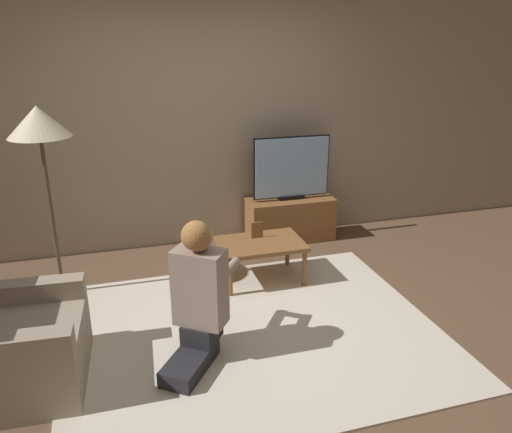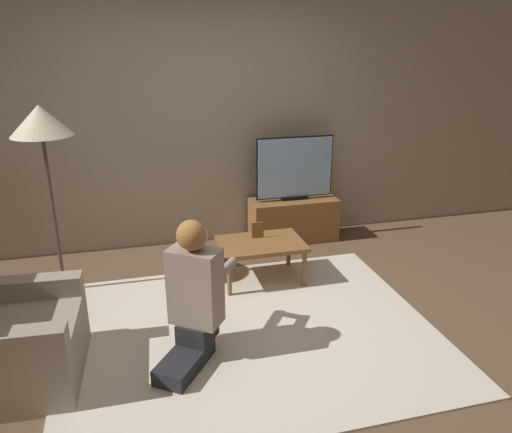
{
  "view_description": "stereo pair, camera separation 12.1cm",
  "coord_description": "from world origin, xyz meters",
  "px_view_note": "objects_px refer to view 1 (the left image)",
  "views": [
    {
      "loc": [
        -0.9,
        -3.11,
        2.11
      ],
      "look_at": [
        0.24,
        0.75,
        0.65
      ],
      "focal_mm": 35.0,
      "sensor_mm": 36.0,
      "label": 1
    },
    {
      "loc": [
        -0.78,
        -3.14,
        2.11
      ],
      "look_at": [
        0.24,
        0.75,
        0.65
      ],
      "focal_mm": 35.0,
      "sensor_mm": 36.0,
      "label": 2
    }
  ],
  "objects_px": {
    "tv": "(292,168)",
    "floor_lamp": "(40,131)",
    "person_kneeling": "(199,293)",
    "armchair": "(3,346)",
    "coffee_table": "(261,246)"
  },
  "relations": [
    {
      "from": "armchair",
      "to": "floor_lamp",
      "type": "bearing_deg",
      "value": -8.22
    },
    {
      "from": "floor_lamp",
      "to": "person_kneeling",
      "type": "distance_m",
      "value": 1.82
    },
    {
      "from": "coffee_table",
      "to": "armchair",
      "type": "height_order",
      "value": "armchair"
    },
    {
      "from": "tv",
      "to": "coffee_table",
      "type": "bearing_deg",
      "value": -124.95
    },
    {
      "from": "person_kneeling",
      "to": "floor_lamp",
      "type": "bearing_deg",
      "value": -15.48
    },
    {
      "from": "tv",
      "to": "floor_lamp",
      "type": "distance_m",
      "value": 2.47
    },
    {
      "from": "coffee_table",
      "to": "armchair",
      "type": "relative_size",
      "value": 0.79
    },
    {
      "from": "coffee_table",
      "to": "person_kneeling",
      "type": "relative_size",
      "value": 0.76
    },
    {
      "from": "floor_lamp",
      "to": "armchair",
      "type": "distance_m",
      "value": 1.65
    },
    {
      "from": "tv",
      "to": "person_kneeling",
      "type": "distance_m",
      "value": 2.29
    },
    {
      "from": "coffee_table",
      "to": "person_kneeling",
      "type": "bearing_deg",
      "value": -126.58
    },
    {
      "from": "coffee_table",
      "to": "tv",
      "type": "bearing_deg",
      "value": 55.05
    },
    {
      "from": "coffee_table",
      "to": "armchair",
      "type": "xyz_separation_m",
      "value": [
        -1.96,
        -0.94,
        -0.04
      ]
    },
    {
      "from": "tv",
      "to": "coffee_table",
      "type": "distance_m",
      "value": 1.14
    },
    {
      "from": "person_kneeling",
      "to": "armchair",
      "type": "bearing_deg",
      "value": 33.85
    }
  ]
}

